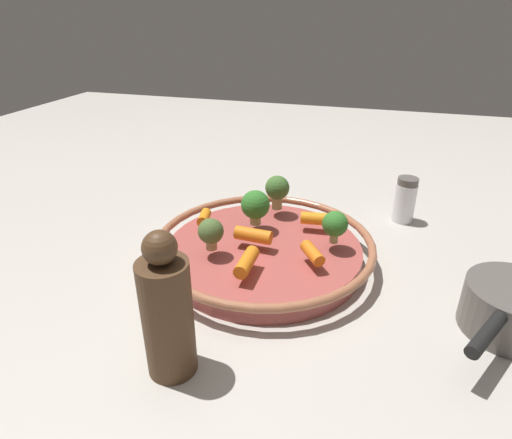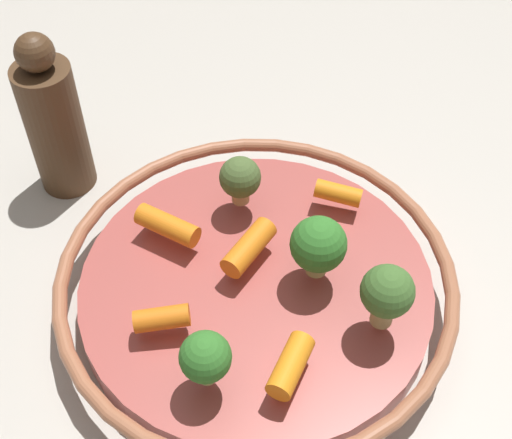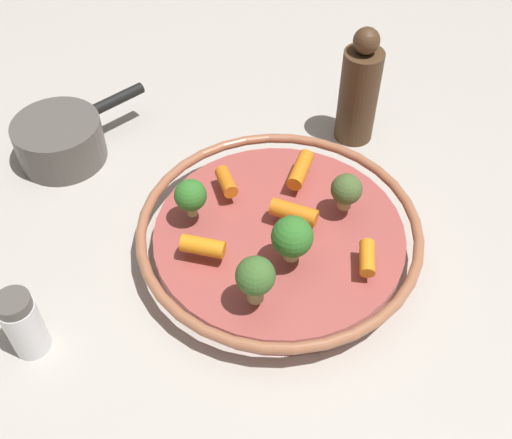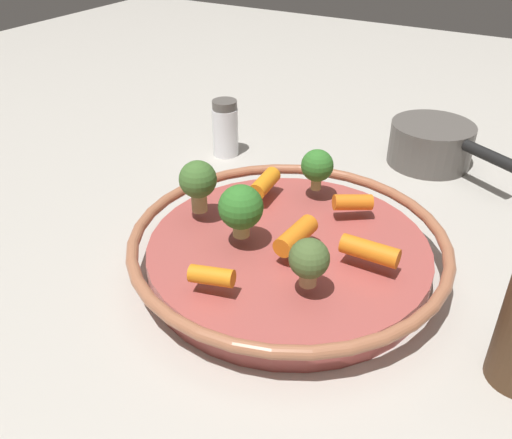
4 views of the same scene
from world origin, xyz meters
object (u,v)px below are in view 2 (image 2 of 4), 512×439
at_px(serving_bowl, 256,287).
at_px(baby_carrot_left, 338,193).
at_px(baby_carrot_back, 162,318).
at_px(baby_carrot_center, 291,365).
at_px(baby_carrot_right, 166,227).
at_px(pepper_mill, 54,122).
at_px(broccoli_floret_mid, 205,358).
at_px(broccoli_floret_large, 387,293).
at_px(broccoli_floret_small, 240,178).
at_px(broccoli_floret_edge, 318,245).
at_px(baby_carrot_near_rim, 249,247).

distance_m(serving_bowl, baby_carrot_left, 0.12).
relative_size(baby_carrot_back, baby_carrot_center, 0.87).
relative_size(baby_carrot_right, pepper_mill, 0.33).
height_order(baby_carrot_left, pepper_mill, pepper_mill).
xyz_separation_m(broccoli_floret_mid, broccoli_floret_large, (-0.11, 0.09, 0.01)).
height_order(broccoli_floret_small, pepper_mill, pepper_mill).
height_order(baby_carrot_center, broccoli_floret_mid, broccoli_floret_mid).
relative_size(baby_carrot_left, pepper_mill, 0.24).
distance_m(baby_carrot_left, broccoli_floret_small, 0.09).
bearing_deg(baby_carrot_center, broccoli_floret_large, 151.72).
xyz_separation_m(baby_carrot_back, broccoli_floret_edge, (-0.11, 0.08, 0.02)).
xyz_separation_m(baby_carrot_near_rim, pepper_mill, (-0.03, -0.23, 0.02)).
height_order(broccoli_floret_edge, broccoli_floret_large, broccoli_floret_large).
bearing_deg(baby_carrot_back, baby_carrot_right, -147.69).
xyz_separation_m(serving_bowl, baby_carrot_right, (0.00, -0.09, 0.03)).
relative_size(baby_carrot_near_rim, broccoli_floret_mid, 1.11).
relative_size(baby_carrot_near_rim, broccoli_floret_large, 0.93).
bearing_deg(baby_carrot_right, baby_carrot_center, 67.01).
height_order(baby_carrot_near_rim, broccoli_floret_mid, broccoli_floret_mid).
distance_m(baby_carrot_center, broccoli_floret_large, 0.09).
bearing_deg(broccoli_floret_large, baby_carrot_left, -139.95).
bearing_deg(baby_carrot_center, broccoli_floret_small, -137.90).
relative_size(broccoli_floret_mid, broccoli_floret_large, 0.84).
relative_size(broccoli_floret_small, pepper_mill, 0.28).
relative_size(broccoli_floret_small, broccoli_floret_large, 0.80).
height_order(baby_carrot_back, broccoli_floret_small, broccoli_floret_small).
relative_size(serving_bowl, pepper_mill, 1.96).
height_order(serving_bowl, baby_carrot_left, baby_carrot_left).
distance_m(baby_carrot_back, baby_carrot_left, 0.20).
bearing_deg(baby_carrot_near_rim, pepper_mill, -96.42).
distance_m(baby_carrot_right, broccoli_floret_edge, 0.14).
xyz_separation_m(baby_carrot_left, broccoli_floret_mid, (0.21, -0.01, 0.02)).
xyz_separation_m(baby_carrot_near_rim, broccoli_floret_small, (-0.05, -0.04, 0.02)).
relative_size(serving_bowl, baby_carrot_left, 8.07).
bearing_deg(baby_carrot_back, broccoli_floret_large, 120.87).
xyz_separation_m(baby_carrot_left, pepper_mill, (0.07, -0.27, 0.02)).
bearing_deg(broccoli_floret_large, broccoli_floret_small, -109.66).
relative_size(baby_carrot_back, broccoli_floret_mid, 0.86).
relative_size(broccoli_floret_edge, broccoli_floret_small, 1.20).
xyz_separation_m(baby_carrot_center, pepper_mill, (-0.11, -0.31, 0.02)).
bearing_deg(pepper_mill, serving_bowl, 80.90).
xyz_separation_m(baby_carrot_back, baby_carrot_center, (-0.01, 0.11, 0.00)).
bearing_deg(broccoli_floret_mid, broccoli_floret_small, -157.44).
bearing_deg(serving_bowl, baby_carrot_right, -88.35).
bearing_deg(baby_carrot_right, baby_carrot_back, 32.31).
distance_m(baby_carrot_near_rim, broccoli_floret_small, 0.07).
distance_m(baby_carrot_back, pepper_mill, 0.24).
distance_m(baby_carrot_center, baby_carrot_left, 0.18).
bearing_deg(baby_carrot_right, pepper_mill, -105.08).
bearing_deg(baby_carrot_right, broccoli_floret_large, 92.86).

